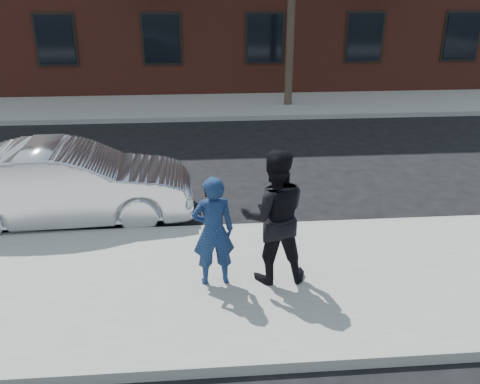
{
  "coord_description": "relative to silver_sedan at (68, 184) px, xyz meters",
  "views": [
    {
      "loc": [
        1.35,
        -6.48,
        4.12
      ],
      "look_at": [
        1.92,
        0.4,
        1.26
      ],
      "focal_mm": 38.0,
      "sensor_mm": 36.0,
      "label": 1
    }
  ],
  "objects": [
    {
      "name": "silver_sedan",
      "position": [
        0.0,
        0.0,
        0.0
      ],
      "size": [
        4.54,
        1.82,
        1.47
      ],
      "primitive_type": "imported",
      "rotation": [
        0.0,
        0.0,
        1.63
      ],
      "color": "silver",
      "rests_on": "ground"
    },
    {
      "name": "far_sidewalk",
      "position": [
        1.05,
        8.95,
        -0.66
      ],
      "size": [
        50.0,
        3.5,
        0.15
      ],
      "primitive_type": "cube",
      "color": "gray",
      "rests_on": "ground"
    },
    {
      "name": "far_curb",
      "position": [
        1.05,
        7.15,
        -0.66
      ],
      "size": [
        50.0,
        0.1,
        0.15
      ],
      "primitive_type": "cube",
      "color": "#999691",
      "rests_on": "ground"
    },
    {
      "name": "man_hoodie",
      "position": [
        2.55,
        -2.54,
        0.22
      ],
      "size": [
        0.62,
        0.5,
        1.61
      ],
      "rotation": [
        0.0,
        0.0,
        3.24
      ],
      "color": "navy",
      "rests_on": "near_sidewalk"
    },
    {
      "name": "ground",
      "position": [
        1.05,
        -2.3,
        -0.73
      ],
      "size": [
        100.0,
        100.0,
        0.0
      ],
      "primitive_type": "plane",
      "color": "black",
      "rests_on": "ground"
    },
    {
      "name": "near_sidewalk",
      "position": [
        1.05,
        -2.55,
        -0.66
      ],
      "size": [
        50.0,
        3.5,
        0.15
      ],
      "primitive_type": "cube",
      "color": "gray",
      "rests_on": "ground"
    },
    {
      "name": "near_curb",
      "position": [
        1.05,
        -0.75,
        -0.66
      ],
      "size": [
        50.0,
        0.1,
        0.15
      ],
      "primitive_type": "cube",
      "color": "#999691",
      "rests_on": "ground"
    },
    {
      "name": "man_peacoat",
      "position": [
        3.4,
        -2.5,
        0.39
      ],
      "size": [
        0.96,
        0.76,
        1.95
      ],
      "rotation": [
        0.0,
        0.0,
        3.16
      ],
      "color": "black",
      "rests_on": "near_sidewalk"
    }
  ]
}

